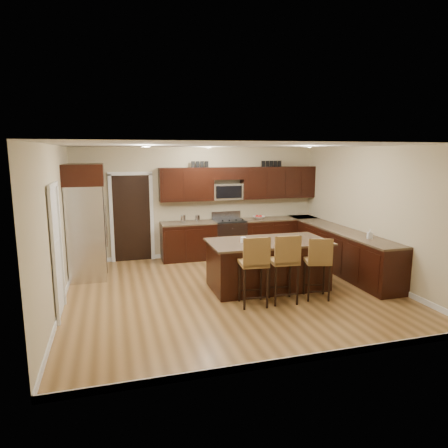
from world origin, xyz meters
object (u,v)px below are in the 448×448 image
object	(u,v)px
range	(229,238)
stool_right	(318,261)
refrigerator	(86,221)
island	(268,266)
stool_mid	(285,261)
stool_left	(254,263)

from	to	relation	value
range	stool_right	bearing A→B (deg)	-78.65
range	refrigerator	bearing A→B (deg)	-166.32
island	stool_right	distance (m)	1.07
island	stool_mid	size ratio (longest dim) A/B	1.88
stool_right	stool_left	bearing A→B (deg)	-164.66
island	stool_mid	bearing A→B (deg)	-92.10
range	island	bearing A→B (deg)	-88.74
stool_left	range	bearing A→B (deg)	86.05
range	stool_right	distance (m)	3.35
island	refrigerator	size ratio (longest dim) A/B	0.97
stool_mid	refrigerator	distance (m)	4.17
stool_left	island	bearing A→B (deg)	60.64
stool_left	stool_mid	size ratio (longest dim) A/B	1.00
stool_mid	refrigerator	bearing A→B (deg)	149.18
stool_right	refrigerator	world-z (taller)	refrigerator
stool_left	refrigerator	world-z (taller)	refrigerator
range	refrigerator	size ratio (longest dim) A/B	0.47
stool_right	refrigerator	distance (m)	4.70
range	stool_mid	distance (m)	3.30
range	island	xyz separation A→B (m)	(0.05, -2.44, -0.04)
island	refrigerator	world-z (taller)	refrigerator
stool_mid	stool_right	size ratio (longest dim) A/B	1.08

